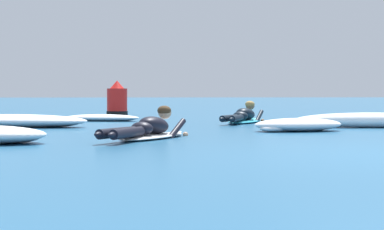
{
  "coord_description": "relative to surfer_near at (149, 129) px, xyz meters",
  "views": [
    {
      "loc": [
        -3.06,
        -7.89,
        0.72
      ],
      "look_at": [
        -2.17,
        5.2,
        0.28
      ],
      "focal_mm": 66.71,
      "sensor_mm": 36.0,
      "label": 1
    }
  ],
  "objects": [
    {
      "name": "ground_plane",
      "position": [
        2.99,
        7.21,
        -0.14
      ],
      "size": [
        120.0,
        120.0,
        0.0
      ],
      "primitive_type": "plane",
      "color": "#235B84"
    },
    {
      "name": "surfer_near",
      "position": [
        0.0,
        0.0,
        0.0
      ],
      "size": [
        1.47,
        2.41,
        0.54
      ],
      "color": "white",
      "rests_on": "ground"
    },
    {
      "name": "surfer_far",
      "position": [
        2.16,
        5.16,
        -0.0
      ],
      "size": [
        1.38,
        2.43,
        0.54
      ],
      "color": "#2DB2D1",
      "rests_on": "ground"
    },
    {
      "name": "whitewater_front",
      "position": [
        -1.06,
        6.44,
        -0.07
      ],
      "size": [
        1.94,
        1.15,
        0.16
      ],
      "color": "white",
      "rests_on": "ground"
    },
    {
      "name": "whitewater_mid_left",
      "position": [
        -2.65,
        3.74,
        -0.03
      ],
      "size": [
        3.19,
        1.76,
        0.25
      ],
      "color": "white",
      "rests_on": "ground"
    },
    {
      "name": "whitewater_back",
      "position": [
        2.69,
        1.89,
        -0.03
      ],
      "size": [
        1.78,
        1.17,
        0.24
      ],
      "color": "white",
      "rests_on": "ground"
    },
    {
      "name": "whitewater_far_band",
      "position": [
        4.41,
        3.02,
        -0.01
      ],
      "size": [
        3.08,
        0.81,
        0.3
      ],
      "color": "white",
      "rests_on": "ground"
    },
    {
      "name": "channel_marker_buoy",
      "position": [
        -0.87,
        10.69,
        0.27
      ],
      "size": [
        0.63,
        0.63,
        1.03
      ],
      "color": "red",
      "rests_on": "ground"
    }
  ]
}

